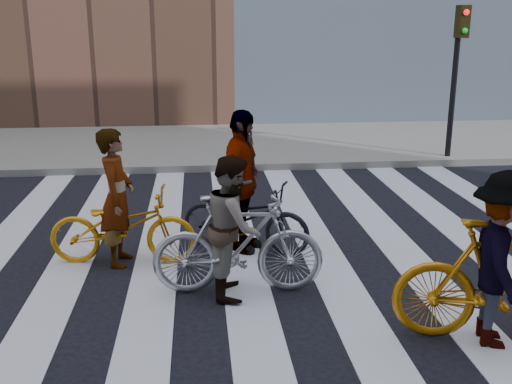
{
  "coord_description": "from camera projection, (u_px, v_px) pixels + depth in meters",
  "views": [
    {
      "loc": [
        -1.07,
        -7.03,
        3.01
      ],
      "look_at": [
        -0.35,
        0.3,
        0.9
      ],
      "focal_mm": 42.0,
      "sensor_mm": 36.0,
      "label": 1
    }
  ],
  "objects": [
    {
      "name": "bike_yellow_right",
      "position": [
        504.0,
        283.0,
        5.67
      ],
      "size": [
        2.14,
        1.08,
        1.24
      ],
      "primitive_type": "imported",
      "rotation": [
        0.0,
        0.0,
        1.32
      ],
      "color": "#C3730A",
      "rests_on": "ground"
    },
    {
      "name": "rider_right",
      "position": [
        502.0,
        260.0,
        5.6
      ],
      "size": [
        0.89,
        1.23,
        1.71
      ],
      "primitive_type": "imported",
      "rotation": [
        0.0,
        0.0,
        1.32
      ],
      "color": "slate",
      "rests_on": "ground"
    },
    {
      "name": "rider_rear",
      "position": [
        241.0,
        182.0,
        7.91
      ],
      "size": [
        0.9,
        1.22,
        1.92
      ],
      "primitive_type": "imported",
      "rotation": [
        0.0,
        0.0,
        1.14
      ],
      "color": "slate",
      "rests_on": "ground"
    },
    {
      "name": "rider_mid",
      "position": [
        233.0,
        226.0,
        6.68
      ],
      "size": [
        0.65,
        0.82,
        1.62
      ],
      "primitive_type": "imported",
      "rotation": [
        0.0,
        0.0,
        1.52
      ],
      "color": "slate",
      "rests_on": "ground"
    },
    {
      "name": "sidewalk_far",
      "position": [
        241.0,
        144.0,
        14.81
      ],
      "size": [
        100.0,
        5.0,
        0.15
      ],
      "primitive_type": "cube",
      "color": "gray",
      "rests_on": "ground"
    },
    {
      "name": "rider_left",
      "position": [
        117.0,
        198.0,
        7.51
      ],
      "size": [
        0.48,
        0.68,
        1.76
      ],
      "primitive_type": "imported",
      "rotation": [
        0.0,
        0.0,
        1.48
      ],
      "color": "slate",
      "rests_on": "ground"
    },
    {
      "name": "ground",
      "position": [
        285.0,
        266.0,
        7.65
      ],
      "size": [
        100.0,
        100.0,
        0.0
      ],
      "primitive_type": "plane",
      "color": "black",
      "rests_on": "ground"
    },
    {
      "name": "bike_yellow_left",
      "position": [
        123.0,
        227.0,
        7.62
      ],
      "size": [
        1.92,
        0.82,
        0.98
      ],
      "primitive_type": "imported",
      "rotation": [
        0.0,
        0.0,
        1.48
      ],
      "color": "orange",
      "rests_on": "ground"
    },
    {
      "name": "bike_silver_mid",
      "position": [
        238.0,
        245.0,
        6.75
      ],
      "size": [
        1.97,
        0.65,
        1.17
      ],
      "primitive_type": "imported",
      "rotation": [
        0.0,
        0.0,
        1.52
      ],
      "color": "#B2B5BD",
      "rests_on": "ground"
    },
    {
      "name": "bike_dark_rear",
      "position": [
        245.0,
        217.0,
        8.05
      ],
      "size": [
        1.9,
        1.33,
        0.95
      ],
      "primitive_type": "imported",
      "rotation": [
        0.0,
        0.0,
        1.14
      ],
      "color": "black",
      "rests_on": "ground"
    },
    {
      "name": "zebra_crosswalk",
      "position": [
        285.0,
        265.0,
        7.65
      ],
      "size": [
        8.25,
        10.0,
        0.01
      ],
      "color": "silver",
      "rests_on": "ground"
    },
    {
      "name": "traffic_signal",
      "position": [
        458.0,
        57.0,
        12.53
      ],
      "size": [
        0.22,
        0.42,
        3.33
      ],
      "color": "black",
      "rests_on": "ground"
    }
  ]
}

